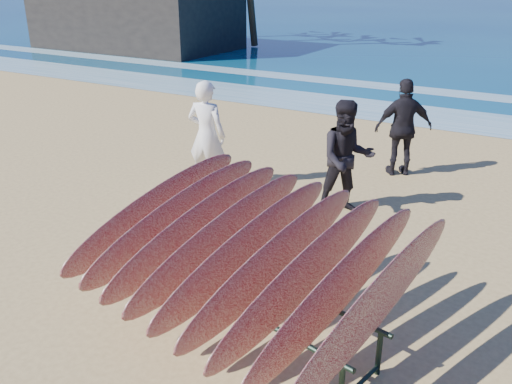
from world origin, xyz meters
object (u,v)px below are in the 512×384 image
(person_dark_a, at_px, (346,158))
(person_dark_b, at_px, (403,128))
(person_white, at_px, (207,135))
(building, at_px, (135,3))
(surfboard_rack, at_px, (246,251))

(person_dark_a, distance_m, person_dark_b, 2.29)
(person_white, relative_size, person_dark_b, 1.05)
(person_white, distance_m, person_dark_b, 3.78)
(person_dark_a, xyz_separation_m, building, (-17.22, 14.17, 1.28))
(person_dark_a, bearing_deg, person_dark_b, 49.22)
(person_white, bearing_deg, person_dark_b, -146.42)
(person_dark_a, bearing_deg, building, 106.29)
(surfboard_rack, bearing_deg, person_dark_a, 106.32)
(surfboard_rack, bearing_deg, building, 146.68)
(surfboard_rack, height_order, building, building)
(person_dark_b, height_order, building, building)
(person_dark_b, relative_size, building, 0.19)
(person_dark_a, bearing_deg, person_white, 150.31)
(person_white, bearing_deg, surfboard_rack, 123.34)
(person_white, relative_size, building, 0.20)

